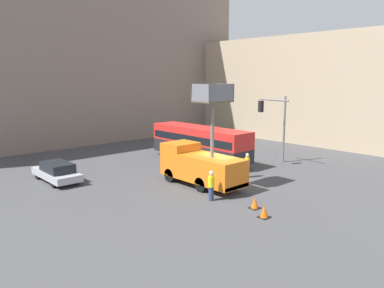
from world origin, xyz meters
TOP-DOWN VIEW (x-y plane):
  - ground_plane at (0.00, 0.00)m, footprint 120.00×120.00m
  - building_backdrop_far at (0.00, 24.65)m, footprint 44.00×10.00m
  - building_backdrop_side at (22.49, 6.64)m, footprint 10.00×28.00m
  - utility_truck at (-1.30, 0.79)m, footprint 2.26×6.31m
  - city_bus at (3.83, 6.27)m, footprint 2.48×10.12m
  - traffic_light_pole at (7.77, 1.20)m, footprint 3.28×3.03m
  - road_worker_near_truck at (-3.02, -1.96)m, footprint 0.38×0.38m
  - road_worker_directing at (2.65, -0.03)m, footprint 0.38×0.38m
  - traffic_cone_near_truck at (-2.18, -4.59)m, footprint 0.56×0.56m
  - traffic_cone_mid_road at (-2.93, -5.80)m, footprint 0.58×0.58m
  - parked_car_curbside at (-8.13, 8.30)m, footprint 1.83×4.67m

SIDE VIEW (x-z plane):
  - ground_plane at x=0.00m, z-range 0.00..0.00m
  - traffic_cone_near_truck at x=-2.18m, z-range -0.02..0.62m
  - traffic_cone_mid_road at x=-2.93m, z-range -0.02..0.64m
  - parked_car_curbside at x=-8.13m, z-range 0.02..1.39m
  - road_worker_directing at x=2.65m, z-range 0.00..1.81m
  - road_worker_near_truck at x=-3.02m, z-range 0.00..1.82m
  - utility_truck at x=-1.30m, z-range -1.90..4.96m
  - city_bus at x=3.83m, z-range 0.27..3.27m
  - traffic_light_pole at x=7.77m, z-range 1.01..6.73m
  - building_backdrop_side at x=22.49m, z-range 0.00..11.82m
  - building_backdrop_far at x=0.00m, z-range 0.00..21.46m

